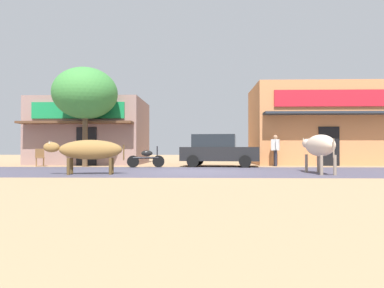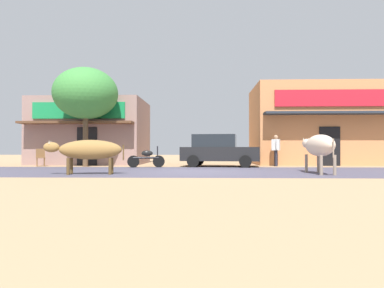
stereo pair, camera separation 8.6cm
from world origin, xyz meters
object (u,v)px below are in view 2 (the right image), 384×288
object	(u,v)px
pedestrian_by_shop	(276,148)
parked_hatchback_car	(219,150)
cow_near_brown	(89,150)
cafe_chair_near_tree	(41,156)
roadside_tree	(86,94)
cow_far_dark	(319,146)
parked_motorcycle	(147,158)

from	to	relation	value
pedestrian_by_shop	parked_hatchback_car	bearing A→B (deg)	-171.23
parked_hatchback_car	cow_near_brown	world-z (taller)	parked_hatchback_car
parked_hatchback_car	cafe_chair_near_tree	bearing A→B (deg)	179.94
roadside_tree	cow_far_dark	size ratio (longest dim) A/B	1.79
pedestrian_by_shop	roadside_tree	bearing A→B (deg)	-175.90
parked_hatchback_car	pedestrian_by_shop	bearing A→B (deg)	8.77
parked_motorcycle	cow_far_dark	distance (m)	8.15
parked_hatchback_car	parked_motorcycle	size ratio (longest dim) A/B	2.29
roadside_tree	parked_motorcycle	distance (m)	4.70
cow_near_brown	cow_far_dark	bearing A→B (deg)	4.00
parked_motorcycle	cafe_chair_near_tree	distance (m)	5.82
parked_motorcycle	cafe_chair_near_tree	xyz separation A→B (m)	(-5.74, 0.98, 0.05)
parked_hatchback_car	cafe_chair_near_tree	world-z (taller)	parked_hatchback_car
cow_near_brown	parked_motorcycle	bearing A→B (deg)	74.65
roadside_tree	pedestrian_by_shop	world-z (taller)	roadside_tree
cafe_chair_near_tree	parked_hatchback_car	bearing A→B (deg)	-0.06
pedestrian_by_shop	cafe_chair_near_tree	bearing A→B (deg)	-177.89
cow_near_brown	pedestrian_by_shop	bearing A→B (deg)	38.09
roadside_tree	parked_hatchback_car	bearing A→B (deg)	2.03
roadside_tree	pedestrian_by_shop	distance (m)	10.26
roadside_tree	cow_far_dark	xyz separation A→B (m)	(10.28, -4.88, -2.74)
cow_near_brown	cow_far_dark	xyz separation A→B (m)	(8.29, 0.58, 0.15)
parked_hatchback_car	pedestrian_by_shop	world-z (taller)	same
parked_hatchback_car	cow_far_dark	xyz separation A→B (m)	(3.44, -5.12, 0.17)
roadside_tree	parked_hatchback_car	size ratio (longest dim) A/B	1.23
roadside_tree	cow_far_dark	distance (m)	11.70
parked_hatchback_car	parked_motorcycle	distance (m)	3.70
pedestrian_by_shop	cafe_chair_near_tree	size ratio (longest dim) A/B	1.78
parked_hatchback_car	parked_motorcycle	xyz separation A→B (m)	(-3.56, -0.97, -0.38)
parked_motorcycle	cow_far_dark	world-z (taller)	cow_far_dark
cow_near_brown	cow_far_dark	size ratio (longest dim) A/B	0.99
roadside_tree	cafe_chair_near_tree	world-z (taller)	roadside_tree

